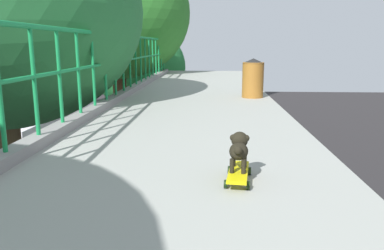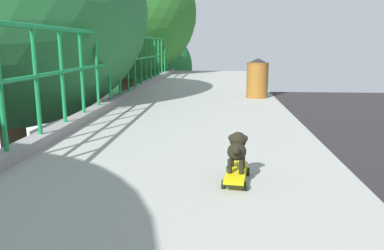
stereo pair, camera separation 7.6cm
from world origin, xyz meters
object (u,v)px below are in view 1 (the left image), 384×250
at_px(toy_skateboard, 238,173).
at_px(litter_bin, 253,78).
at_px(city_bus, 48,135).
at_px(small_dog, 239,148).

height_order(toy_skateboard, litter_bin, litter_bin).
xyz_separation_m(city_bus, litter_bin, (10.79, -14.20, 4.73)).
relative_size(toy_skateboard, small_dog, 1.56).
bearing_deg(small_dog, litter_bin, 82.89).
height_order(toy_skateboard, small_dog, small_dog).
relative_size(small_dog, litter_bin, 0.43).
bearing_deg(litter_bin, city_bus, 127.22).
xyz_separation_m(city_bus, toy_skateboard, (10.18, -19.13, 4.40)).
height_order(small_dog, litter_bin, litter_bin).
bearing_deg(city_bus, toy_skateboard, -61.98).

